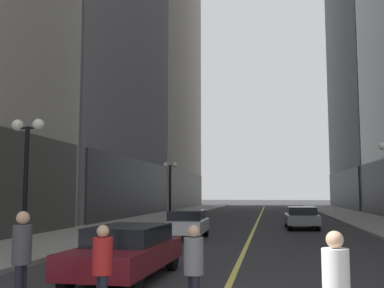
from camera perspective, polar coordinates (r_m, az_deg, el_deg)
The scene contains 13 objects.
ground_plane at distance 39.68m, azimuth 8.21°, elevation -9.05°, with size 200.00×200.00×0.00m, color #2D2D30.
sidewalk_left at distance 40.72m, azimuth -3.62°, elevation -8.91°, with size 4.50×78.00×0.15m, color gray.
sidewalk_right at distance 40.32m, azimuth 20.15°, elevation -8.59°, with size 4.50×78.00×0.15m, color gray.
lane_centre_stripe at distance 39.68m, azimuth 8.21°, elevation -9.04°, with size 0.16×70.00×0.01m, color #E5D64C.
car_maroon at distance 12.06m, azimuth -7.97°, elevation -12.78°, with size 1.97×4.69×1.32m.
car_white at distance 22.23m, azimuth -0.65°, elevation -9.71°, with size 1.89×4.06×1.32m.
car_grey at distance 28.68m, azimuth 13.29°, elevation -8.71°, with size 1.89×4.07×1.32m.
pedestrian_in_grey_suit at distance 8.10m, azimuth 0.21°, elevation -14.68°, with size 0.47×0.47×1.61m.
pedestrian_in_red_jacket at distance 8.26m, azimuth -10.96°, elevation -14.42°, with size 0.48×0.48×1.61m.
pedestrian_with_orange_bag at distance 9.05m, azimuth -20.18°, elevation -12.52°, with size 0.35×0.35×1.83m.
pedestrian_in_white_shirt at distance 6.31m, azimuth 17.29°, elevation -16.52°, with size 0.35×0.35×1.68m.
street_lamp_left_near at distance 15.18m, azimuth -19.65°, elevation -1.49°, with size 1.06×0.36×4.43m.
street_lamp_left_far at distance 34.89m, azimuth -2.69°, elevation -4.18°, with size 1.06×0.36×4.43m.
Camera 1 is at (1.00, -4.60, 2.16)m, focal length 43.44 mm.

